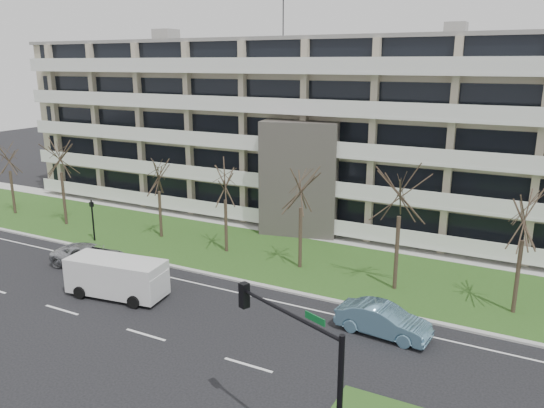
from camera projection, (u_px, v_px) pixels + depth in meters
The scene contains 18 objects.
ground at pixel (146, 335), 26.80m from camera, with size 160.00×160.00×0.00m, color black.
grass_verge at pixel (267, 254), 37.92m from camera, with size 90.00×10.00×0.06m, color #2A4F1A.
curb at pixel (230, 278), 33.64m from camera, with size 90.00×0.35×0.12m, color #B2B2AD.
sidewalk at pixel (299, 233), 42.63m from camera, with size 90.00×2.00×0.08m, color #B2B2AD.
lane_edge_line at pixel (217, 288), 32.37m from camera, with size 90.00×0.12×0.01m, color white.
apartment_building at pixel (333, 130), 46.51m from camera, with size 60.50×15.10×18.75m.
silver_pickup at pixel (90, 256), 35.62m from camera, with size 2.43×5.26×1.46m, color #A7A9AE.
blue_sedan at pixel (383, 320), 26.66m from camera, with size 1.66×4.76×1.57m, color #6FA2C1.
white_van at pixel (118, 274), 30.92m from camera, with size 6.10×3.00×2.27m.
traffic_signal at pixel (302, 367), 17.17m from camera, with size 4.72×2.11×5.84m.
pedestrian_signal at pixel (92, 215), 40.30m from camera, with size 0.37×0.33×3.26m.
tree_0 at pixel (8, 154), 46.82m from camera, with size 3.53×3.53×7.06m.
tree_1 at pixel (59, 152), 43.39m from camera, with size 4.02×4.02×8.04m.
tree_2 at pixel (158, 173), 40.47m from camera, with size 3.30×3.30×6.59m.
tree_3 at pixel (225, 179), 37.16m from camera, with size 3.48×3.48×6.96m.
tree_4 at pixel (301, 183), 34.06m from camera, with size 3.73×3.73×7.46m.
tree_5 at pixel (401, 187), 30.54m from camera, with size 4.12×4.12×8.23m.
tree_6 at pixel (526, 211), 27.63m from camera, with size 3.75×3.75×7.51m.
Camera 1 is at (16.87, -18.46, 13.35)m, focal length 35.00 mm.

